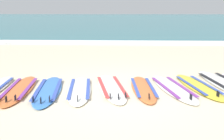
% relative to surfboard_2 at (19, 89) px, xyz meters
% --- Properties ---
extents(ground_plane, '(80.00, 80.00, 0.00)m').
position_rel_surfboard_2_xyz_m(ground_plane, '(2.21, -0.03, -0.04)').
color(ground_plane, beige).
extents(sea, '(80.00, 60.00, 0.10)m').
position_rel_surfboard_2_xyz_m(sea, '(2.21, 37.44, 0.01)').
color(sea, teal).
rests_on(sea, ground).
extents(wave_foam_strip, '(80.00, 0.98, 0.11)m').
position_rel_surfboard_2_xyz_m(wave_foam_strip, '(2.21, 7.93, 0.02)').
color(wave_foam_strip, white).
rests_on(wave_foam_strip, ground).
extents(surfboard_2, '(0.80, 2.29, 0.18)m').
position_rel_surfboard_2_xyz_m(surfboard_2, '(0.00, 0.00, 0.00)').
color(surfboard_2, orange).
rests_on(surfboard_2, ground).
extents(surfboard_3, '(0.84, 2.31, 0.18)m').
position_rel_surfboard_2_xyz_m(surfboard_3, '(0.67, -0.04, -0.00)').
color(surfboard_3, '#3875CC').
rests_on(surfboard_3, ground).
extents(surfboard_4, '(0.76, 2.16, 0.18)m').
position_rel_surfboard_2_xyz_m(surfboard_4, '(1.36, 0.05, -0.00)').
color(surfboard_4, silver).
rests_on(surfboard_4, ground).
extents(surfboard_5, '(1.00, 2.34, 0.18)m').
position_rel_surfboard_2_xyz_m(surfboard_5, '(2.08, 0.23, -0.00)').
color(surfboard_5, white).
rests_on(surfboard_5, ground).
extents(surfboard_6, '(0.63, 2.07, 0.18)m').
position_rel_surfboard_2_xyz_m(surfboard_6, '(2.81, 0.19, -0.00)').
color(surfboard_6, orange).
rests_on(surfboard_6, ground).
extents(surfboard_7, '(1.03, 2.29, 0.18)m').
position_rel_surfboard_2_xyz_m(surfboard_7, '(3.49, 0.24, -0.00)').
color(surfboard_7, silver).
rests_on(surfboard_7, ground).
extents(surfboard_8, '(0.94, 2.20, 0.18)m').
position_rel_surfboard_2_xyz_m(surfboard_8, '(4.11, 0.41, -0.00)').
color(surfboard_8, yellow).
rests_on(surfboard_8, ground).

